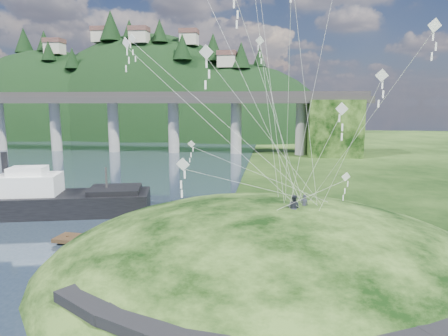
# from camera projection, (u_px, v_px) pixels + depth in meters

# --- Properties ---
(ground) EXTENTS (320.00, 320.00, 0.00)m
(ground) POSITION_uv_depth(u_px,v_px,m) (159.00, 276.00, 28.87)
(ground) COLOR black
(ground) RESTS_ON ground
(grass_hill) EXTENTS (36.00, 32.00, 13.00)m
(grass_hill) POSITION_uv_depth(u_px,v_px,m) (270.00, 289.00, 30.10)
(grass_hill) COLOR black
(grass_hill) RESTS_ON ground
(footpath) EXTENTS (22.29, 5.84, 0.83)m
(footpath) POSITION_uv_depth(u_px,v_px,m) (257.00, 332.00, 18.08)
(footpath) COLOR black
(footpath) RESTS_ON ground
(bridge) EXTENTS (160.00, 11.00, 15.00)m
(bridge) POSITION_uv_depth(u_px,v_px,m) (134.00, 113.00, 99.12)
(bridge) COLOR #2D2B2B
(bridge) RESTS_ON ground
(far_ridge) EXTENTS (153.00, 70.00, 94.50)m
(far_ridge) POSITION_uv_depth(u_px,v_px,m) (139.00, 154.00, 155.01)
(far_ridge) COLOR black
(far_ridge) RESTS_ON ground
(work_barge) EXTENTS (21.03, 10.21, 7.10)m
(work_barge) POSITION_uv_depth(u_px,v_px,m) (53.00, 199.00, 44.27)
(work_barge) COLOR black
(work_barge) RESTS_ON ground
(wooden_dock) EXTENTS (13.42, 3.29, 0.95)m
(wooden_dock) POSITION_uv_depth(u_px,v_px,m) (127.00, 243.00, 34.39)
(wooden_dock) COLOR #312114
(wooden_dock) RESTS_ON ground
(kite_flyers) EXTENTS (1.70, 1.74, 1.96)m
(kite_flyers) POSITION_uv_depth(u_px,v_px,m) (296.00, 195.00, 28.41)
(kite_flyers) COLOR #272934
(kite_flyers) RESTS_ON ground
(kite_swarm) EXTENTS (19.25, 16.61, 22.11)m
(kite_swarm) POSITION_uv_depth(u_px,v_px,m) (250.00, 23.00, 26.30)
(kite_swarm) COLOR silver
(kite_swarm) RESTS_ON ground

